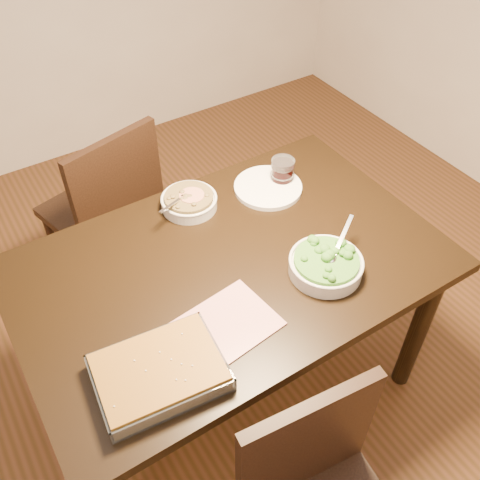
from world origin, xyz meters
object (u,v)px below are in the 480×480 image
at_px(table, 231,281).
at_px(dinner_plate, 268,187).
at_px(broccoli_bowl, 326,265).
at_px(stew_bowl, 189,201).
at_px(chair_far, 108,206).
at_px(wine_tumbler, 283,171).
at_px(baking_dish, 159,372).

bearing_deg(table, dinner_plate, 37.51).
relative_size(table, broccoli_bowl, 5.47).
relative_size(stew_bowl, dinner_plate, 0.82).
height_order(stew_bowl, chair_far, chair_far).
bearing_deg(wine_tumbler, baking_dish, -146.23).
distance_m(broccoli_bowl, wine_tumbler, 0.48).
bearing_deg(baking_dish, dinner_plate, 42.27).
relative_size(stew_bowl, chair_far, 0.24).
distance_m(wine_tumbler, chair_far, 0.81).
bearing_deg(dinner_plate, stew_bowl, 166.90).
distance_m(table, dinner_plate, 0.42).
height_order(baking_dish, dinner_plate, baking_dish).
bearing_deg(baking_dish, broccoli_bowl, 12.49).
relative_size(stew_bowl, broccoli_bowl, 0.83).
bearing_deg(stew_bowl, table, -93.68).
bearing_deg(table, wine_tumbler, 33.03).
bearing_deg(broccoli_bowl, stew_bowl, 112.75).
bearing_deg(wine_tumbler, chair_far, 136.92).
xyz_separation_m(broccoli_bowl, dinner_plate, (0.08, 0.45, -0.02)).
height_order(dinner_plate, chair_far, chair_far).
bearing_deg(dinner_plate, baking_dish, -144.11).
distance_m(broccoli_bowl, baking_dish, 0.63).
bearing_deg(stew_bowl, broccoli_bowl, -67.25).
relative_size(baking_dish, chair_far, 0.41).
height_order(table, wine_tumbler, wine_tumbler).
height_order(baking_dish, chair_far, chair_far).
bearing_deg(chair_far, table, 86.84).
height_order(table, stew_bowl, stew_bowl).
height_order(wine_tumbler, chair_far, chair_far).
distance_m(baking_dish, dinner_plate, 0.88).
relative_size(broccoli_bowl, wine_tumbler, 2.58).
bearing_deg(stew_bowl, baking_dish, -125.00).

